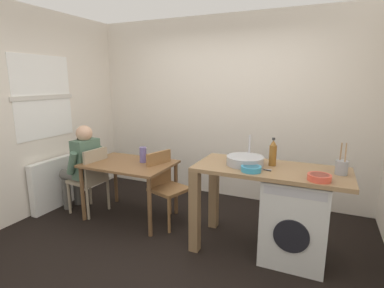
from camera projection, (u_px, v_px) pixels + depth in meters
ground_plane at (173, 248)px, 3.21m from camera, size 5.46×5.46×0.00m
wall_back at (226, 109)px, 4.49m from camera, size 4.60×0.10×2.70m
wall_window_side at (22, 114)px, 3.78m from camera, size 0.12×3.80×2.70m
radiator at (56, 183)px, 4.21m from camera, size 0.10×0.80×0.70m
dining_table at (129, 170)px, 3.82m from camera, size 1.10×0.76×0.74m
chair_person_seat at (91, 177)px, 3.97m from camera, size 0.44×0.44×0.90m
chair_opposite at (165, 183)px, 3.73m from camera, size 0.50×0.50×0.90m
seated_person at (82, 164)px, 4.02m from camera, size 0.52×0.53×1.20m
kitchen_counter at (249, 180)px, 3.08m from camera, size 1.50×0.68×0.92m
washing_machine at (295, 218)px, 2.96m from camera, size 0.60×0.61×0.86m
sink_basin at (245, 161)px, 3.06m from camera, size 0.38×0.38×0.09m
tap at (249, 148)px, 3.20m from camera, size 0.02×0.02×0.28m
bottle_tall_green at (273, 153)px, 3.02m from camera, size 0.07×0.07×0.29m
mixing_bowl at (251, 168)px, 2.84m from camera, size 0.19×0.19×0.05m
utensil_crock at (342, 167)px, 2.74m from camera, size 0.11×0.11×0.30m
colander at (319, 177)px, 2.58m from camera, size 0.20×0.20×0.06m
vase at (143, 155)px, 3.81m from camera, size 0.09×0.09×0.20m
scissors at (264, 169)px, 2.89m from camera, size 0.15×0.06×0.01m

